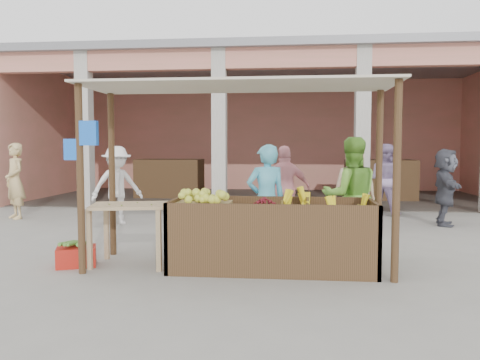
# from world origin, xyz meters

# --- Properties ---
(ground) EXTENTS (60.00, 60.00, 0.00)m
(ground) POSITION_xyz_m (0.00, 0.00, 0.00)
(ground) COLOR gray
(ground) RESTS_ON ground
(market_building) EXTENTS (14.40, 6.40, 4.20)m
(market_building) POSITION_xyz_m (0.05, 8.93, 2.70)
(market_building) COLOR #DF8374
(market_building) RESTS_ON ground
(fruit_stall) EXTENTS (2.60, 0.95, 0.80)m
(fruit_stall) POSITION_xyz_m (0.50, 0.00, 0.40)
(fruit_stall) COLOR #4E341F
(fruit_stall) RESTS_ON ground
(stall_awning) EXTENTS (4.09, 1.35, 2.39)m
(stall_awning) POSITION_xyz_m (-0.01, 0.06, 1.98)
(stall_awning) COLOR #4E341F
(stall_awning) RESTS_ON ground
(banana_heap) EXTENTS (1.12, 0.61, 0.20)m
(banana_heap) POSITION_xyz_m (1.09, -0.01, 0.90)
(banana_heap) COLOR yellow
(banana_heap) RESTS_ON fruit_stall
(melon_tray) EXTENTS (0.71, 0.62, 0.19)m
(melon_tray) POSITION_xyz_m (-0.40, 0.00, 0.89)
(melon_tray) COLOR #947A4C
(melon_tray) RESTS_ON fruit_stall
(berry_heap) EXTENTS (0.43, 0.35, 0.14)m
(berry_heap) POSITION_xyz_m (0.41, -0.02, 0.87)
(berry_heap) COLOR maroon
(berry_heap) RESTS_ON fruit_stall
(side_table) EXTENTS (1.13, 0.88, 0.82)m
(side_table) POSITION_xyz_m (-1.38, 0.03, 0.68)
(side_table) COLOR tan
(side_table) RESTS_ON ground
(papaya_pile) EXTENTS (0.72, 0.41, 0.21)m
(papaya_pile) POSITION_xyz_m (-1.38, 0.03, 0.92)
(papaya_pile) COLOR #53872C
(papaya_pile) RESTS_ON side_table
(red_crate) EXTENTS (0.59, 0.51, 0.26)m
(red_crate) POSITION_xyz_m (-2.09, -0.11, 0.13)
(red_crate) COLOR #B11D12
(red_crate) RESTS_ON ground
(plantain_bundle) EXTENTS (0.41, 0.29, 0.08)m
(plantain_bundle) POSITION_xyz_m (-2.09, -0.11, 0.30)
(plantain_bundle) COLOR #508731
(plantain_bundle) RESTS_ON red_crate
(produce_sacks) EXTENTS (1.10, 0.82, 0.67)m
(produce_sacks) POSITION_xyz_m (2.59, 5.40, 0.33)
(produce_sacks) COLOR maroon
(produce_sacks) RESTS_ON ground
(vendor_blue) EXTENTS (0.77, 0.67, 1.73)m
(vendor_blue) POSITION_xyz_m (0.39, 0.79, 0.86)
(vendor_blue) COLOR #53BBD9
(vendor_blue) RESTS_ON ground
(vendor_green) EXTENTS (0.92, 0.59, 1.82)m
(vendor_green) POSITION_xyz_m (1.62, 0.96, 0.91)
(vendor_green) COLOR #72BA3A
(vendor_green) RESTS_ON ground
(motorcycle) EXTENTS (0.83, 1.87, 0.94)m
(motorcycle) POSITION_xyz_m (1.46, 2.59, 0.47)
(motorcycle) COLOR maroon
(motorcycle) RESTS_ON ground
(shopper_a) EXTENTS (1.23, 1.09, 1.73)m
(shopper_a) POSITION_xyz_m (-2.76, 3.23, 0.87)
(shopper_a) COLOR white
(shopper_a) RESTS_ON ground
(shopper_b) EXTENTS (1.10, 0.74, 1.72)m
(shopper_b) POSITION_xyz_m (0.66, 2.70, 0.86)
(shopper_b) COLOR pink
(shopper_b) RESTS_ON ground
(shopper_c) EXTENTS (0.88, 0.58, 1.81)m
(shopper_c) POSITION_xyz_m (2.01, 3.29, 0.91)
(shopper_c) COLOR tan
(shopper_c) RESTS_ON ground
(shopper_d) EXTENTS (0.96, 1.62, 1.64)m
(shopper_d) POSITION_xyz_m (3.88, 3.77, 0.82)
(shopper_d) COLOR #444550
(shopper_d) RESTS_ON ground
(shopper_e) EXTENTS (0.81, 0.79, 1.74)m
(shopper_e) POSITION_xyz_m (-5.28, 3.74, 0.87)
(shopper_e) COLOR tan
(shopper_e) RESTS_ON ground
(shopper_f) EXTENTS (1.02, 0.88, 1.81)m
(shopper_f) POSITION_xyz_m (2.95, 5.13, 0.91)
(shopper_f) COLOR #947AA6
(shopper_f) RESTS_ON ground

